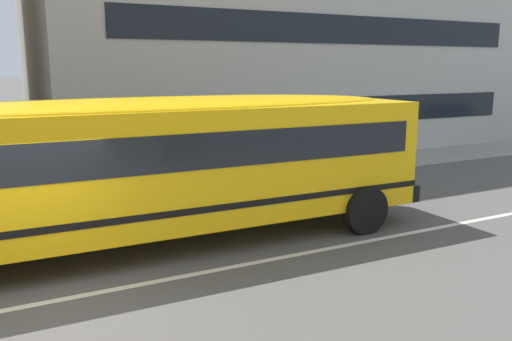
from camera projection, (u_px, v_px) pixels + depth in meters
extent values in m
plane|color=#54514F|center=(39.00, 304.00, 8.36)|extent=(400.00, 400.00, 0.00)
cube|color=gray|center=(11.00, 200.00, 14.88)|extent=(120.00, 3.00, 0.01)
cube|color=silver|center=(39.00, 304.00, 8.36)|extent=(110.00, 0.16, 0.01)
cube|color=yellow|center=(150.00, 165.00, 10.77)|extent=(11.84, 2.84, 2.36)
cube|color=black|center=(379.00, 183.00, 13.62)|extent=(0.25, 2.69, 0.39)
cube|color=black|center=(149.00, 144.00, 10.69)|extent=(11.14, 2.87, 0.69)
cube|color=black|center=(151.00, 198.00, 10.91)|extent=(11.86, 2.87, 0.13)
ellipsoid|color=yellow|center=(147.00, 107.00, 10.54)|extent=(11.37, 2.62, 0.39)
cylinder|color=black|center=(365.00, 210.00, 11.82)|extent=(1.08, 0.31, 1.07)
cylinder|color=black|center=(302.00, 186.00, 14.16)|extent=(1.08, 0.31, 1.07)
cube|color=#B7B7B2|center=(268.00, 10.00, 25.75)|extent=(21.81, 11.94, 12.80)
cube|color=black|center=(339.00, 111.00, 21.42)|extent=(18.32, 0.04, 1.10)
cube|color=black|center=(341.00, 29.00, 20.80)|extent=(18.32, 0.04, 1.10)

